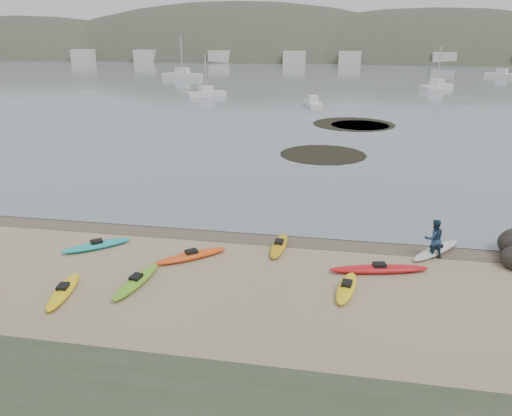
# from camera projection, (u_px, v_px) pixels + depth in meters

# --- Properties ---
(ground) EXTENTS (600.00, 600.00, 0.00)m
(ground) POSITION_uv_depth(u_px,v_px,m) (256.00, 234.00, 26.75)
(ground) COLOR tan
(ground) RESTS_ON ground
(wet_sand) EXTENTS (60.00, 60.00, 0.00)m
(wet_sand) POSITION_uv_depth(u_px,v_px,m) (255.00, 236.00, 26.47)
(wet_sand) COLOR brown
(wet_sand) RESTS_ON ground
(water) EXTENTS (1200.00, 1200.00, 0.00)m
(water) POSITION_uv_depth(u_px,v_px,m) (344.00, 48.00, 304.70)
(water) COLOR slate
(water) RESTS_ON ground
(kayaks) EXTENTS (19.65, 10.32, 0.34)m
(kayaks) POSITION_uv_depth(u_px,v_px,m) (248.00, 264.00, 22.95)
(kayaks) COLOR red
(kayaks) RESTS_ON ground
(person_east) EXTENTS (1.11, 0.97, 1.94)m
(person_east) POSITION_uv_depth(u_px,v_px,m) (434.00, 239.00, 23.72)
(person_east) COLOR navy
(person_east) RESTS_ON ground
(kelp_mats) EXTENTS (11.24, 24.37, 0.04)m
(kelp_mats) POSITION_uv_depth(u_px,v_px,m) (348.00, 132.00, 53.59)
(kelp_mats) COLOR black
(kelp_mats) RESTS_ON water
(moored_boats) EXTENTS (80.64, 62.20, 1.28)m
(moored_boats) POSITION_uv_depth(u_px,v_px,m) (309.00, 82.00, 100.86)
(moored_boats) COLOR silver
(moored_boats) RESTS_ON ground
(far_hills) EXTENTS (550.00, 135.00, 80.00)m
(far_hills) POSITION_uv_depth(u_px,v_px,m) (435.00, 98.00, 205.12)
(far_hills) COLOR #384235
(far_hills) RESTS_ON ground
(far_town) EXTENTS (199.00, 5.00, 4.00)m
(far_town) POSITION_uv_depth(u_px,v_px,m) (356.00, 58.00, 159.40)
(far_town) COLOR beige
(far_town) RESTS_ON ground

